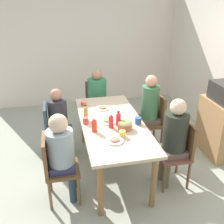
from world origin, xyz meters
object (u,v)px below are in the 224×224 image
cup_0 (86,121)px  bottle_0 (94,125)px  chair_2 (97,103)px  cup_2 (122,134)px  chair_0 (179,150)px  plate_1 (115,140)px  person_2 (97,95)px  cup_1 (84,104)px  plate_2 (102,108)px  person_1 (62,150)px  plate_0 (108,120)px  chair_3 (154,119)px  chair_4 (54,129)px  person_0 (174,135)px  bottle_1 (118,119)px  person_3 (149,107)px  bottle_2 (86,113)px  dining_table (112,128)px  chair_1 (55,166)px  side_cabinet (220,128)px  bottle_3 (111,121)px  bowl_0 (125,125)px  cup_3 (138,121)px  person_4 (59,118)px

cup_0 → bottle_0: bottle_0 is taller
chair_2 → cup_2: bearing=1.3°
chair_0 → plate_1: size_ratio=4.08×
person_2 → cup_1: person_2 is taller
chair_0 → plate_2: chair_0 is taller
cup_2 → person_1: bearing=-86.0°
person_2 → plate_0: (1.20, -0.04, 0.08)m
chair_3 → cup_2: size_ratio=7.72×
chair_4 → cup_1: chair_4 is taller
plate_0 → person_0: bearing=56.4°
bottle_1 → cup_1: bearing=-153.7°
person_3 → bottle_2: (0.34, -1.04, 0.15)m
dining_table → chair_1: bearing=-59.5°
person_1 → bottle_0: size_ratio=6.23×
chair_1 → chair_3: (-0.94, 1.59, 0.00)m
side_cabinet → bottle_3: bearing=-83.1°
cup_2 → bottle_0: bearing=-123.7°
bowl_0 → bottle_3: 0.19m
person_1 → cup_1: (-1.10, 0.39, 0.10)m
plate_2 → cup_3: 0.70m
chair_4 → person_4: person_4 is taller
chair_2 → cup_1: chair_2 is taller
person_4 → plate_0: size_ratio=4.55×
chair_0 → plate_2: size_ratio=4.24×
chair_2 → cup_0: size_ratio=8.09×
person_0 → chair_1: bearing=-90.0°
chair_3 → plate_0: chair_3 is taller
bottle_2 → bottle_3: bearing=45.9°
chair_0 → cup_0: chair_0 is taller
person_3 → chair_1: bearing=-58.0°
chair_1 → cup_0: 0.73m
chair_3 → plate_1: (0.97, -0.87, 0.28)m
chair_4 → plate_0: bearing=59.7°
person_1 → cup_3: (-0.34, 1.04, 0.11)m
chair_0 → cup_1: bearing=-134.9°
plate_2 → cup_3: bearing=32.8°
cup_1 → chair_0: bearing=45.1°
person_0 → plate_0: person_0 is taller
person_2 → person_3: 1.04m
bottle_1 → person_0: bearing=61.6°
chair_2 → cup_0: bearing=-15.4°
chair_2 → bottle_1: bearing=2.4°
chair_0 → person_1: (0.00, -1.50, 0.21)m
plate_0 → bottle_0: (0.24, -0.23, 0.07)m
plate_2 → bottle_2: bearing=-41.3°
chair_2 → person_3: bearing=39.7°
side_cabinet → person_1: bearing=-77.8°
bottle_2 → cup_1: bearing=177.1°
person_0 → cup_3: (-0.34, -0.37, 0.08)m
chair_2 → plate_2: chair_2 is taller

